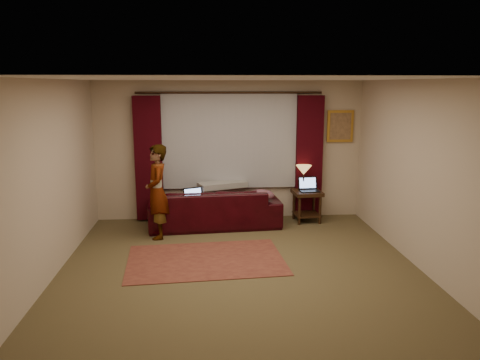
% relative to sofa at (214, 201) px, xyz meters
% --- Properties ---
extents(floor, '(5.00, 5.00, 0.01)m').
position_rel_sofa_xyz_m(floor, '(0.30, -1.95, -0.48)').
color(floor, brown).
rests_on(floor, ground).
extents(ceiling, '(5.00, 5.00, 0.02)m').
position_rel_sofa_xyz_m(ceiling, '(0.30, -1.95, 2.13)').
color(ceiling, silver).
rests_on(ceiling, ground).
extents(wall_back, '(5.00, 0.02, 2.60)m').
position_rel_sofa_xyz_m(wall_back, '(0.30, 0.55, 0.83)').
color(wall_back, '#C3B097').
rests_on(wall_back, ground).
extents(wall_front, '(5.00, 0.02, 2.60)m').
position_rel_sofa_xyz_m(wall_front, '(0.30, -4.45, 0.83)').
color(wall_front, '#C3B097').
rests_on(wall_front, ground).
extents(wall_left, '(0.02, 5.00, 2.60)m').
position_rel_sofa_xyz_m(wall_left, '(-2.20, -1.95, 0.83)').
color(wall_left, '#C3B097').
rests_on(wall_left, ground).
extents(wall_right, '(0.02, 5.00, 2.60)m').
position_rel_sofa_xyz_m(wall_right, '(2.80, -1.95, 0.83)').
color(wall_right, '#C3B097').
rests_on(wall_right, ground).
extents(sheer_curtain, '(2.50, 0.05, 1.80)m').
position_rel_sofa_xyz_m(sheer_curtain, '(0.30, 0.49, 1.03)').
color(sheer_curtain, '#A5A6AD').
rests_on(sheer_curtain, wall_back).
extents(drape_left, '(0.50, 0.14, 2.30)m').
position_rel_sofa_xyz_m(drape_left, '(-1.20, 0.44, 0.71)').
color(drape_left, black).
rests_on(drape_left, floor).
extents(drape_right, '(0.50, 0.14, 2.30)m').
position_rel_sofa_xyz_m(drape_right, '(1.80, 0.44, 0.71)').
color(drape_right, black).
rests_on(drape_right, floor).
extents(curtain_rod, '(0.04, 0.04, 3.40)m').
position_rel_sofa_xyz_m(curtain_rod, '(0.30, 0.44, 1.91)').
color(curtain_rod, black).
rests_on(curtain_rod, wall_back).
extents(picture_frame, '(0.50, 0.04, 0.60)m').
position_rel_sofa_xyz_m(picture_frame, '(2.40, 0.52, 1.28)').
color(picture_frame, '#BC882D').
rests_on(picture_frame, wall_back).
extents(sofa, '(2.41, 1.19, 0.94)m').
position_rel_sofa_xyz_m(sofa, '(0.00, 0.00, 0.00)').
color(sofa, black).
rests_on(sofa, floor).
extents(throw_blanket, '(0.95, 0.65, 0.10)m').
position_rel_sofa_xyz_m(throw_blanket, '(0.16, 0.31, 0.48)').
color(throw_blanket, '#989692').
rests_on(throw_blanket, sofa).
extents(clothing_pile, '(0.52, 0.42, 0.20)m').
position_rel_sofa_xyz_m(clothing_pile, '(0.83, -0.10, 0.10)').
color(clothing_pile, '#764656').
rests_on(clothing_pile, sofa).
extents(laptop_sofa, '(0.48, 0.49, 0.26)m').
position_rel_sofa_xyz_m(laptop_sofa, '(-0.33, -0.18, 0.13)').
color(laptop_sofa, black).
rests_on(laptop_sofa, sofa).
extents(area_rug, '(2.37, 1.67, 0.01)m').
position_rel_sofa_xyz_m(area_rug, '(-0.17, -1.69, -0.47)').
color(area_rug, brown).
rests_on(area_rug, floor).
extents(end_table, '(0.54, 0.54, 0.59)m').
position_rel_sofa_xyz_m(end_table, '(1.73, 0.16, -0.18)').
color(end_table, black).
rests_on(end_table, floor).
extents(tiffany_lamp, '(0.37, 0.37, 0.47)m').
position_rel_sofa_xyz_m(tiffany_lamp, '(1.67, 0.25, 0.35)').
color(tiffany_lamp, olive).
rests_on(tiffany_lamp, end_table).
extents(laptop_table, '(0.37, 0.40, 0.25)m').
position_rel_sofa_xyz_m(laptop_table, '(1.75, 0.12, 0.24)').
color(laptop_table, black).
rests_on(laptop_table, end_table).
extents(person, '(0.53, 0.53, 1.57)m').
position_rel_sofa_xyz_m(person, '(-0.96, -0.57, 0.31)').
color(person, '#989692').
rests_on(person, floor).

